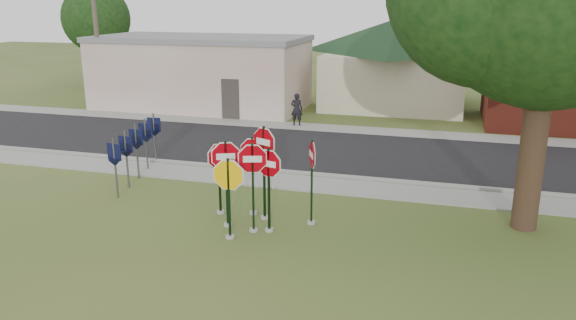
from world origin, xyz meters
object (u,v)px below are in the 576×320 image
(stop_sign_yellow, at_px, (229,187))
(utility_pole_near, at_px, (96,23))
(stop_sign_left, at_px, (226,171))
(pedestrian, at_px, (297,109))
(stop_sign_center, at_px, (253,174))

(stop_sign_yellow, bearing_deg, utility_pole_near, 133.07)
(stop_sign_left, bearing_deg, stop_sign_yellow, -63.76)
(stop_sign_yellow, height_order, utility_pole_near, utility_pole_near)
(utility_pole_near, distance_m, pedestrian, 12.52)
(stop_sign_yellow, height_order, pedestrian, stop_sign_yellow)
(utility_pole_near, relative_size, pedestrian, 5.75)
(stop_sign_center, bearing_deg, stop_sign_left, 168.35)
(stop_sign_center, height_order, utility_pole_near, utility_pole_near)
(stop_sign_center, xyz_separation_m, utility_pole_near, (-14.22, 14.10, 3.29))
(stop_sign_left, xyz_separation_m, utility_pole_near, (-13.37, 13.93, 3.31))
(utility_pole_near, bearing_deg, pedestrian, -3.67)
(pedestrian, bearing_deg, stop_sign_left, 91.24)
(stop_sign_yellow, xyz_separation_m, utility_pole_near, (-13.75, 14.71, 3.51))
(pedestrian, bearing_deg, stop_sign_yellow, 92.43)
(stop_sign_left, bearing_deg, stop_sign_center, -11.65)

